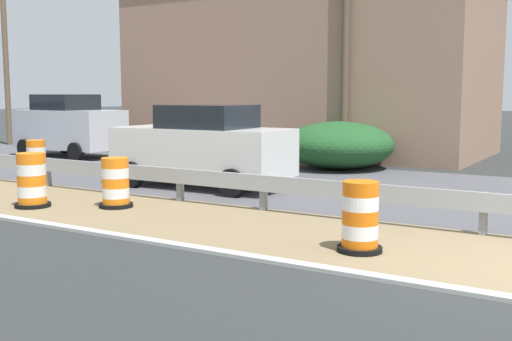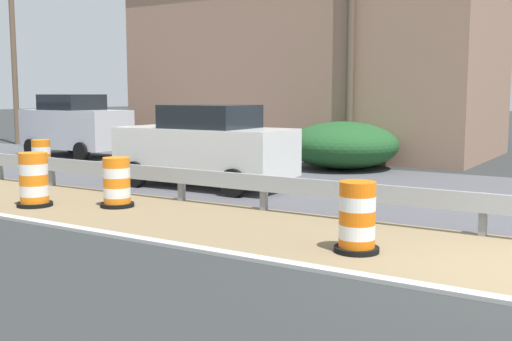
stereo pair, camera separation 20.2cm
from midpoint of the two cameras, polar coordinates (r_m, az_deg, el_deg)
name	(u,v)px [view 1 (the left image)]	position (r m, az deg, el deg)	size (l,w,h in m)	color
traffic_barrel_nearest	(360,220)	(9.04, 8.97, -4.56)	(0.66, 0.66, 1.03)	orange
traffic_barrel_close	(116,185)	(12.75, -13.30, -1.32)	(0.68, 0.68, 1.01)	orange
traffic_barrel_mid	(32,183)	(13.27, -20.42, -1.06)	(0.71, 0.71, 1.10)	orange
traffic_barrel_far	(36,159)	(18.48, -19.93, 0.98)	(0.65, 0.65, 0.99)	orange
car_lead_near_lane	(203,146)	(15.13, -5.31, 2.26)	(2.14, 4.43, 2.02)	silver
car_trailing_near_lane	(69,126)	(23.49, -17.14, 3.97)	(2.19, 4.22, 2.26)	silver
roadside_shop_near	(308,66)	(24.76, 4.63, 9.60)	(7.17, 13.99, 6.71)	#93705B
utility_pole_near	(345,46)	(20.21, 7.97, 11.32)	(0.24, 1.80, 7.27)	brown
utility_pole_mid	(5,37)	(30.08, -22.39, 11.36)	(0.24, 1.80, 9.25)	brown
bush_roadside	(338,145)	(19.04, 7.34, 2.35)	(3.37, 3.37, 1.44)	#1E4C23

